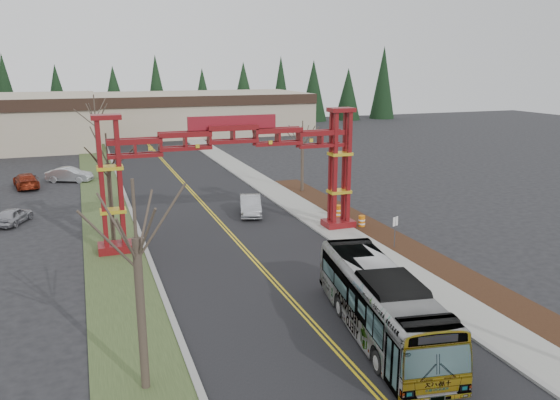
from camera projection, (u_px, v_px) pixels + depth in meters
name	position (u px, v px, depth m)	size (l,w,h in m)	color
ground	(356.00, 371.00, 21.74)	(200.00, 200.00, 0.00)	black
road	(212.00, 214.00, 44.53)	(12.00, 110.00, 0.02)	black
lane_line_left	(211.00, 214.00, 44.48)	(0.12, 100.00, 0.01)	gold
lane_line_right	(213.00, 214.00, 44.56)	(0.12, 100.00, 0.01)	gold
curb_right	(283.00, 207.00, 46.56)	(0.30, 110.00, 0.15)	gray
sidewalk_right	(298.00, 205.00, 47.04)	(2.60, 110.00, 0.14)	gray
landscape_strip	(426.00, 258.00, 34.24)	(2.60, 50.00, 0.12)	black
grass_median	(110.00, 223.00, 41.85)	(4.00, 110.00, 0.08)	#334522
curb_left	(135.00, 220.00, 42.46)	(0.30, 110.00, 0.15)	gray
gateway_arch	(233.00, 155.00, 36.70)	(18.20, 1.60, 8.90)	#640D11
retail_building_east	(196.00, 113.00, 97.10)	(38.00, 20.30, 7.00)	tan
conifer_treeline	(132.00, 94.00, 104.11)	(116.10, 5.60, 13.00)	black
transit_bus	(381.00, 303.00, 24.22)	(2.62, 11.20, 3.12)	#A8A9AF
silver_sedan	(250.00, 205.00, 44.26)	(1.63, 4.67, 1.54)	#A5A8AD
parked_car_near_a	(13.00, 216.00, 41.65)	(1.54, 3.82, 1.30)	#9B9BA2
parked_car_mid_a	(26.00, 180.00, 53.88)	(2.07, 5.09, 1.48)	maroon
parked_car_far_a	(69.00, 175.00, 56.61)	(1.61, 4.61, 1.52)	silver
bare_tree_median_near	(136.00, 239.00, 19.14)	(3.23, 3.23, 8.08)	#382D26
bare_tree_median_mid	(108.00, 164.00, 36.27)	(3.04, 3.04, 7.50)	#382D26
bare_tree_median_far	(95.00, 117.00, 56.10)	(3.46, 3.46, 8.91)	#382D26
bare_tree_right_far	(302.00, 142.00, 51.25)	(2.94, 2.94, 6.79)	#382D26
street_sign	(395.00, 226.00, 35.75)	(0.47, 0.23, 2.20)	#3F3F44
barrel_south	(362.00, 222.00, 40.71)	(0.50, 0.50, 0.93)	orange
barrel_mid	(339.00, 212.00, 43.10)	(0.59, 0.59, 1.09)	orange
barrel_north	(333.00, 207.00, 44.51)	(0.59, 0.59, 1.09)	orange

